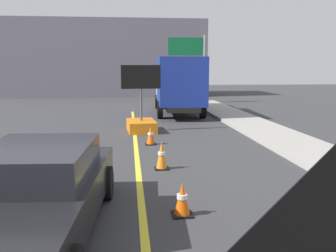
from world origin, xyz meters
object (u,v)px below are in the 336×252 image
at_px(pickup_car, 34,192).
at_px(arrow_board_trailer, 141,120).
at_px(traffic_cone_curbside, 151,135).
at_px(highway_guide_sign, 194,57).
at_px(traffic_cone_mid_lane, 182,199).
at_px(box_truck, 178,83).
at_px(traffic_cone_far_lane, 162,155).

bearing_deg(pickup_car, arrow_board_trailer, 78.55).
bearing_deg(traffic_cone_curbside, highway_guide_sign, 74.94).
height_order(traffic_cone_mid_lane, traffic_cone_curbside, traffic_cone_curbside).
xyz_separation_m(arrow_board_trailer, highway_guide_sign, (4.32, 12.48, 2.94)).
bearing_deg(arrow_board_trailer, box_truck, 68.95).
bearing_deg(traffic_cone_far_lane, traffic_cone_curbside, 91.78).
distance_m(pickup_car, traffic_cone_far_lane, 4.35).
bearing_deg(pickup_car, traffic_cone_mid_lane, 13.50).
xyz_separation_m(arrow_board_trailer, traffic_cone_curbside, (0.22, -2.76, -0.16)).
bearing_deg(highway_guide_sign, box_truck, -107.25).
bearing_deg(box_truck, pickup_car, -105.25).
distance_m(box_truck, traffic_cone_far_lane, 12.21).
distance_m(pickup_car, traffic_cone_mid_lane, 2.46).
distance_m(traffic_cone_mid_lane, traffic_cone_far_lane, 3.13).
height_order(arrow_board_trailer, highway_guide_sign, highway_guide_sign).
height_order(traffic_cone_far_lane, traffic_cone_curbside, traffic_cone_far_lane).
distance_m(box_truck, traffic_cone_mid_lane, 15.29).
xyz_separation_m(traffic_cone_mid_lane, traffic_cone_curbside, (-0.19, 6.32, 0.02)).
relative_size(arrow_board_trailer, traffic_cone_curbside, 4.14).
height_order(pickup_car, traffic_cone_curbside, pickup_car).
height_order(arrow_board_trailer, pickup_car, arrow_board_trailer).
xyz_separation_m(box_truck, traffic_cone_curbside, (-2.10, -8.78, -1.41)).
bearing_deg(highway_guide_sign, arrow_board_trailer, -109.10).
relative_size(traffic_cone_far_lane, traffic_cone_curbside, 1.12).
xyz_separation_m(arrow_board_trailer, pickup_car, (-1.95, -9.65, 0.22)).
distance_m(arrow_board_trailer, traffic_cone_curbside, 2.77).
bearing_deg(pickup_car, traffic_cone_far_lane, 58.39).
height_order(pickup_car, traffic_cone_mid_lane, pickup_car).
height_order(arrow_board_trailer, box_truck, box_truck).
relative_size(arrow_board_trailer, pickup_car, 0.52).
height_order(highway_guide_sign, traffic_cone_curbside, highway_guide_sign).
bearing_deg(arrow_board_trailer, traffic_cone_curbside, -85.42).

